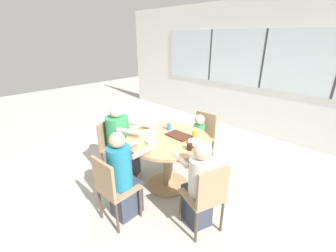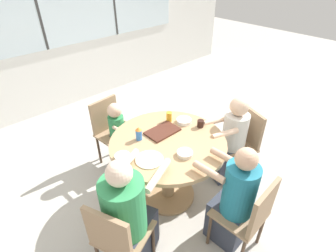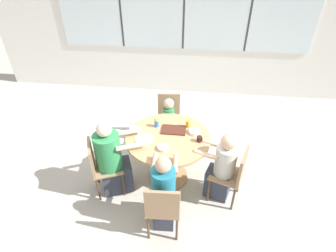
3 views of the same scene
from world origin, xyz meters
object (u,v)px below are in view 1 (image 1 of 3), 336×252
(coffee_mug, at_px, (190,147))
(chair_for_woman_green_shirt, at_px, (112,143))
(chair_for_toddler, at_px, (203,133))
(bowl_white_shallow, at_px, (152,142))
(person_man_teal_shirt, at_px, (123,179))
(person_toddler, at_px, (198,141))
(chair_for_man_blue_shirt, at_px, (207,194))
(bowl_fruit, at_px, (150,126))
(chair_for_man_teal_shirt, at_px, (112,185))
(bowl_cereal, at_px, (194,142))
(person_man_blue_shirt, at_px, (199,187))
(person_woman_green_shirt, at_px, (121,145))
(sippy_cup, at_px, (169,125))
(juice_glass, at_px, (195,134))

(coffee_mug, bearing_deg, chair_for_woman_green_shirt, -166.50)
(chair_for_toddler, xyz_separation_m, bowl_white_shallow, (0.06, -1.21, 0.28))
(person_man_teal_shirt, height_order, person_toddler, person_man_teal_shirt)
(chair_for_man_blue_shirt, distance_m, bowl_fruit, 1.47)
(chair_for_toddler, bearing_deg, chair_for_man_teal_shirt, 88.58)
(chair_for_man_teal_shirt, bearing_deg, chair_for_toddler, 91.42)
(chair_for_man_teal_shirt, height_order, chair_for_toddler, same)
(chair_for_toddler, distance_m, bowl_cereal, 0.98)
(chair_for_woman_green_shirt, relative_size, person_man_blue_shirt, 0.81)
(bowl_fruit, bearing_deg, person_woman_green_shirt, -122.25)
(person_man_teal_shirt, bearing_deg, bowl_fruit, 117.64)
(coffee_mug, height_order, sippy_cup, sippy_cup)
(person_toddler, height_order, bowl_fruit, person_toddler)
(chair_for_man_teal_shirt, relative_size, person_toddler, 0.97)
(person_man_teal_shirt, distance_m, person_toddler, 1.60)
(chair_for_man_teal_shirt, xyz_separation_m, person_man_teal_shirt, (-0.01, 0.16, -0.00))
(chair_for_man_teal_shirt, relative_size, bowl_fruit, 6.05)
(chair_for_man_blue_shirt, relative_size, person_woman_green_shirt, 0.75)
(sippy_cup, bearing_deg, person_man_blue_shirt, -27.03)
(chair_for_woman_green_shirt, bearing_deg, juice_glass, 96.18)
(person_woman_green_shirt, height_order, sippy_cup, person_woman_green_shirt)
(chair_for_toddler, bearing_deg, bowl_fruit, 60.18)
(chair_for_woman_green_shirt, height_order, person_toddler, person_toddler)
(chair_for_toddler, bearing_deg, juice_glass, 111.38)
(person_man_blue_shirt, xyz_separation_m, sippy_cup, (-0.94, 0.48, 0.35))
(chair_for_woman_green_shirt, bearing_deg, chair_for_toddler, 126.63)
(bowl_white_shallow, bearing_deg, sippy_cup, 108.09)
(bowl_fruit, bearing_deg, person_toddler, 60.56)
(chair_for_man_blue_shirt, bearing_deg, chair_for_woman_green_shirt, 110.87)
(sippy_cup, distance_m, bowl_fruit, 0.32)
(chair_for_man_blue_shirt, xyz_separation_m, person_man_blue_shirt, (-0.15, 0.05, -0.02))
(chair_for_man_blue_shirt, bearing_deg, sippy_cup, 83.23)
(chair_for_man_teal_shirt, bearing_deg, chair_for_man_blue_shirt, 33.91)
(person_woman_green_shirt, bearing_deg, chair_for_man_teal_shirt, 27.42)
(person_man_blue_shirt, bearing_deg, chair_for_toddler, 54.09)
(chair_for_woman_green_shirt, xyz_separation_m, juice_glass, (1.14, 0.63, 0.31))
(person_man_blue_shirt, bearing_deg, bowl_cereal, 64.34)
(person_woman_green_shirt, xyz_separation_m, person_man_teal_shirt, (0.77, -0.49, -0.00))
(bowl_cereal, relative_size, bowl_fruit, 1.14)
(person_toddler, relative_size, juice_glass, 8.05)
(coffee_mug, relative_size, bowl_cereal, 0.48)
(chair_for_woman_green_shirt, relative_size, juice_glass, 7.82)
(chair_for_man_blue_shirt, xyz_separation_m, chair_for_man_teal_shirt, (-0.85, -0.64, 0.00))
(bowl_white_shallow, bearing_deg, chair_for_toddler, 92.95)
(chair_for_man_blue_shirt, height_order, person_man_teal_shirt, person_man_teal_shirt)
(chair_for_woman_green_shirt, bearing_deg, bowl_white_shallow, 74.37)
(chair_for_man_teal_shirt, height_order, coffee_mug, chair_for_man_teal_shirt)
(person_man_blue_shirt, xyz_separation_m, juice_glass, (-0.49, 0.52, 0.34))
(person_woman_green_shirt, height_order, person_toddler, person_woman_green_shirt)
(chair_for_man_blue_shirt, relative_size, person_toddler, 0.97)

